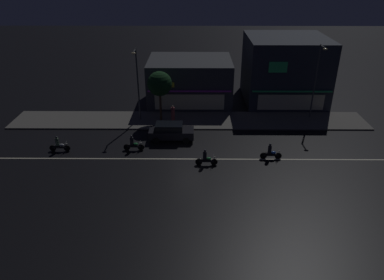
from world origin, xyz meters
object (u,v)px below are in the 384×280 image
at_px(streetlamp_west, 137,80).
at_px(traffic_cone, 186,131).
at_px(streetlamp_mid, 316,77).
at_px(parked_car_near_kerb, 171,131).
at_px(pedestrian_on_sidewalk, 173,115).
at_px(motorcycle_lead, 133,144).
at_px(motorcycle_trailing_far, 271,152).
at_px(motorcycle_opposite_lane, 59,145).
at_px(motorcycle_following, 206,158).

height_order(streetlamp_west, traffic_cone, streetlamp_west).
height_order(streetlamp_west, streetlamp_mid, streetlamp_mid).
xyz_separation_m(parked_car_near_kerb, traffic_cone, (1.43, 1.39, -0.59)).
height_order(pedestrian_on_sidewalk, parked_car_near_kerb, pedestrian_on_sidewalk).
distance_m(pedestrian_on_sidewalk, motorcycle_lead, 6.84).
relative_size(parked_car_near_kerb, motorcycle_trailing_far, 2.26).
relative_size(pedestrian_on_sidewalk, motorcycle_opposite_lane, 1.02).
bearing_deg(pedestrian_on_sidewalk, motorcycle_following, -17.26).
relative_size(pedestrian_on_sidewalk, parked_car_near_kerb, 0.45).
height_order(motorcycle_following, traffic_cone, motorcycle_following).
bearing_deg(motorcycle_following, traffic_cone, -75.19).
bearing_deg(motorcycle_lead, pedestrian_on_sidewalk, 55.70).
xyz_separation_m(motorcycle_lead, traffic_cone, (4.77, 3.60, -0.36)).
distance_m(streetlamp_west, motorcycle_following, 12.21).
bearing_deg(pedestrian_on_sidewalk, motorcycle_trailing_far, 12.06).
relative_size(motorcycle_following, traffic_cone, 3.45).
xyz_separation_m(pedestrian_on_sidewalk, motorcycle_following, (3.26, -8.59, -0.40)).
xyz_separation_m(streetlamp_mid, traffic_cone, (-13.54, -3.73, -4.49)).
bearing_deg(pedestrian_on_sidewalk, streetlamp_west, -138.62).
relative_size(streetlamp_west, traffic_cone, 13.94).
height_order(motorcycle_lead, motorcycle_trailing_far, same).
distance_m(motorcycle_following, motorcycle_opposite_lane, 13.54).
height_order(pedestrian_on_sidewalk, traffic_cone, pedestrian_on_sidewalk).
height_order(motorcycle_lead, traffic_cone, motorcycle_lead).
height_order(pedestrian_on_sidewalk, motorcycle_opposite_lane, pedestrian_on_sidewalk).
height_order(pedestrian_on_sidewalk, motorcycle_lead, pedestrian_on_sidewalk).
bearing_deg(motorcycle_trailing_far, streetlamp_mid, 49.81).
xyz_separation_m(motorcycle_lead, motorcycle_opposite_lane, (-6.73, -0.24, 0.00)).
xyz_separation_m(pedestrian_on_sidewalk, motorcycle_trailing_far, (8.95, -7.47, -0.40)).
height_order(motorcycle_lead, motorcycle_following, same).
distance_m(streetlamp_mid, parked_car_near_kerb, 16.29).
relative_size(streetlamp_west, motorcycle_lead, 4.04).
bearing_deg(streetlamp_west, streetlamp_mid, 2.19).
bearing_deg(streetlamp_west, pedestrian_on_sidewalk, -10.55).
xyz_separation_m(motorcycle_lead, motorcycle_following, (6.60, -2.63, 0.00)).
height_order(streetlamp_west, motorcycle_lead, streetlamp_west).
relative_size(motorcycle_trailing_far, traffic_cone, 3.45).
xyz_separation_m(streetlamp_mid, parked_car_near_kerb, (-14.96, -5.13, -3.90)).
xyz_separation_m(streetlamp_west, pedestrian_on_sidewalk, (3.62, -0.67, -3.59)).
distance_m(streetlamp_west, pedestrian_on_sidewalk, 5.15).
height_order(motorcycle_lead, motorcycle_opposite_lane, same).
bearing_deg(motorcycle_lead, motorcycle_trailing_far, -12.12).
bearing_deg(streetlamp_mid, motorcycle_opposite_lane, -163.16).
relative_size(streetlamp_mid, motorcycle_lead, 4.18).
bearing_deg(streetlamp_mid, motorcycle_lead, -158.15).
xyz_separation_m(parked_car_near_kerb, motorcycle_trailing_far, (8.94, -3.73, -0.24)).
bearing_deg(parked_car_near_kerb, motorcycle_following, -56.08).
bearing_deg(motorcycle_lead, parked_car_near_kerb, 28.49).
height_order(motorcycle_opposite_lane, motorcycle_trailing_far, same).
bearing_deg(motorcycle_opposite_lane, traffic_cone, 26.65).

